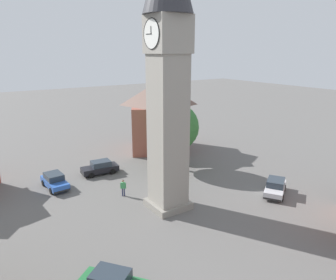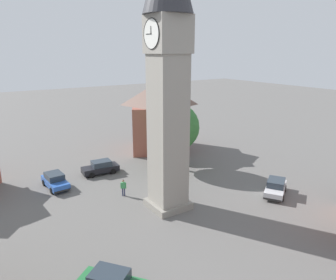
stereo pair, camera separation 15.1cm
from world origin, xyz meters
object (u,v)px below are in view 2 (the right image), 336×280
building_hall_far (160,115)px  car_red_corner (101,167)px  pedestrian (123,186)px  tree (176,127)px  clock_tower (168,48)px  car_blue_kerb (276,187)px  car_white_side (55,181)px

building_hall_far → car_red_corner: bearing=112.2°
pedestrian → tree: (3.28, -8.41, 4.15)m
clock_tower → car_blue_kerb: bearing=-109.7°
clock_tower → car_white_side: size_ratio=5.59×
pedestrian → building_hall_far: size_ratio=0.16×
clock_tower → car_red_corner: clock_tower is taller
pedestrian → clock_tower: bearing=-150.8°
car_red_corner → tree: 9.82m
car_blue_kerb → pedestrian: (7.93, 12.62, 0.25)m
car_red_corner → pedestrian: size_ratio=2.51×
car_white_side → pedestrian: 7.60m
car_blue_kerb → building_hall_far: 19.61m
pedestrian → building_hall_far: (11.17, -11.10, 3.96)m
car_white_side → pedestrian: size_ratio=2.51×
car_blue_kerb → car_white_side: size_ratio=1.04×
car_blue_kerb → car_white_side: same height
clock_tower → car_white_side: clock_tower is taller
car_white_side → building_hall_far: 17.57m
car_blue_kerb → car_red_corner: 19.15m
pedestrian → tree: tree is taller
tree → car_blue_kerb: bearing=-159.4°
car_blue_kerb → clock_tower: bearing=70.3°
clock_tower → car_blue_kerb: clock_tower is taller
car_blue_kerb → tree: bearing=20.6°
car_red_corner → building_hall_far: bearing=-67.8°
car_blue_kerb → pedestrian: pedestrian is taller
clock_tower → tree: size_ratio=2.99×
car_red_corner → pedestrian: (-6.78, 0.35, 0.25)m
car_red_corner → car_white_side: size_ratio=1.00×
car_blue_kerb → building_hall_far: size_ratio=0.42×
pedestrian → car_red_corner: bearing=-2.9°
clock_tower → building_hall_far: size_ratio=2.25×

